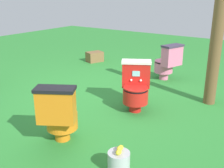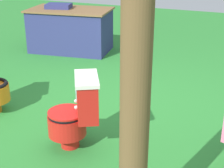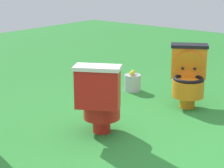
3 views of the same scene
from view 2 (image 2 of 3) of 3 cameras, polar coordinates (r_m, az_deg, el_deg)
ground at (r=4.10m, az=0.99°, el=-4.73°), size 14.00×14.00×0.00m
toilet_red at (r=3.31m, az=-5.99°, el=-4.65°), size 0.63×0.59×0.73m
vendor_table at (r=6.42m, az=-6.89°, el=8.91°), size 1.57×1.06×0.85m
wooden_post at (r=2.03m, az=3.80°, el=-4.45°), size 0.18×0.18×1.90m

